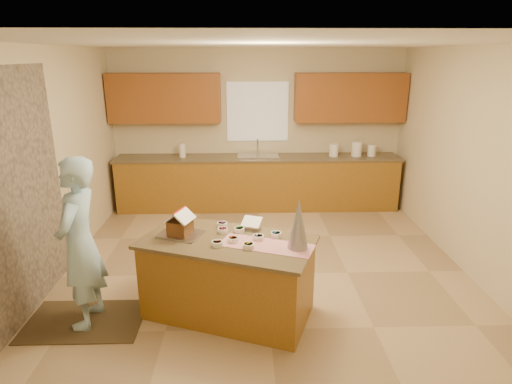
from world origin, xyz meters
TOP-DOWN VIEW (x-y plane):
  - floor at (0.00, 0.00)m, footprint 5.50×5.50m
  - ceiling at (0.00, 0.00)m, footprint 5.50×5.50m
  - wall_back at (0.00, 2.75)m, footprint 5.50×5.50m
  - wall_front at (0.00, -2.75)m, footprint 5.50×5.50m
  - wall_left at (-2.50, 0.00)m, footprint 5.50×5.50m
  - wall_right at (2.50, 0.00)m, footprint 5.50×5.50m
  - stone_accent at (-2.48, -0.80)m, footprint 0.00×2.50m
  - window_curtain at (0.00, 2.72)m, footprint 1.05×0.03m
  - back_counter_base at (0.00, 2.45)m, footprint 4.80×0.60m
  - back_counter_top at (0.00, 2.45)m, footprint 4.85×0.63m
  - upper_cabinet_left at (-1.55, 2.57)m, footprint 1.85×0.35m
  - upper_cabinet_right at (1.55, 2.57)m, footprint 1.85×0.35m
  - sink at (0.00, 2.45)m, footprint 0.70×0.45m
  - faucet at (0.00, 2.63)m, footprint 0.03×0.03m
  - island_base at (-0.41, -0.83)m, footprint 1.81×1.33m
  - island_top at (-0.41, -0.83)m, footprint 1.90×1.42m
  - table_runner at (-0.03, -0.98)m, footprint 0.96×0.62m
  - baking_tray at (-0.89, -0.70)m, footprint 0.50×0.43m
  - cookbook at (-0.17, -0.56)m, footprint 0.24×0.21m
  - tinsel_tree at (0.26, -1.04)m, footprint 0.26×0.26m
  - rug at (-1.87, -0.95)m, footprint 1.15×0.75m
  - boy at (-1.82, -0.95)m, footprint 0.44×0.64m
  - canister_a at (1.30, 2.45)m, footprint 0.16×0.16m
  - canister_b at (1.69, 2.45)m, footprint 0.17×0.17m
  - canister_c at (1.96, 2.45)m, footprint 0.14×0.14m
  - paper_towel at (-1.29, 2.45)m, footprint 0.11×0.11m
  - gingerbread_house at (-0.89, -0.70)m, footprint 0.32×0.32m
  - candy_bowls at (-0.29, -0.78)m, footprint 0.69×0.66m

SIDE VIEW (x-z plane):
  - floor at x=0.00m, z-range 0.00..0.00m
  - rug at x=-1.87m, z-range 0.00..0.01m
  - island_base at x=-0.41m, z-range 0.00..0.79m
  - back_counter_base at x=0.00m, z-range 0.00..0.88m
  - island_top at x=-0.41m, z-range 0.79..0.83m
  - table_runner at x=-0.03m, z-range 0.83..0.84m
  - baking_tray at x=-0.89m, z-range 0.83..0.85m
  - candy_bowls at x=-0.29m, z-range 0.83..0.88m
  - boy at x=-1.82m, z-range 0.01..1.71m
  - sink at x=0.00m, z-range 0.83..0.95m
  - back_counter_top at x=0.00m, z-range 0.88..0.92m
  - cookbook at x=-0.17m, z-range 0.87..0.95m
  - gingerbread_house at x=-0.89m, z-range 0.82..1.07m
  - canister_c at x=1.96m, z-range 0.92..1.11m
  - canister_a at x=1.30m, z-range 0.92..1.13m
  - paper_towel at x=-1.29m, z-range 0.92..1.15m
  - canister_b at x=1.69m, z-range 0.92..1.17m
  - faucet at x=0.00m, z-range 0.92..1.20m
  - tinsel_tree at x=0.26m, z-range 0.83..1.33m
  - stone_accent at x=-2.48m, z-range 0.00..2.50m
  - wall_back at x=0.00m, z-range 1.35..1.35m
  - wall_front at x=0.00m, z-range 1.35..1.35m
  - wall_left at x=-2.50m, z-range 1.35..1.35m
  - wall_right at x=2.50m, z-range 1.35..1.35m
  - window_curtain at x=0.00m, z-range 1.15..2.15m
  - upper_cabinet_left at x=-1.55m, z-range 1.50..2.30m
  - upper_cabinet_right at x=1.55m, z-range 1.50..2.30m
  - ceiling at x=0.00m, z-range 2.70..2.70m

